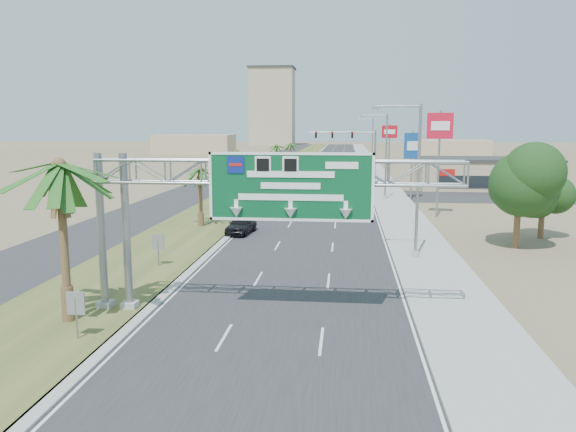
% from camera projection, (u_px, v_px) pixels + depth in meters
% --- Properties ---
extents(ground, '(600.00, 600.00, 0.00)m').
position_uv_depth(ground, '(240.00, 431.00, 15.99)').
color(ground, '#8C7A59').
rests_on(ground, ground).
extents(road, '(12.00, 300.00, 0.02)m').
position_uv_depth(road, '(333.00, 166.00, 124.03)').
color(road, '#28282B').
rests_on(road, ground).
extents(sidewalk_right, '(4.00, 300.00, 0.10)m').
position_uv_depth(sidewalk_right, '(372.00, 166.00, 123.15)').
color(sidewalk_right, '#9E9B93').
rests_on(sidewalk_right, ground).
extents(median_grass, '(7.00, 300.00, 0.12)m').
position_uv_depth(median_grass, '(288.00, 165.00, 125.04)').
color(median_grass, '#435123').
rests_on(median_grass, ground).
extents(opposing_road, '(8.00, 300.00, 0.02)m').
position_uv_depth(opposing_road, '(257.00, 165.00, 125.76)').
color(opposing_road, '#28282B').
rests_on(opposing_road, ground).
extents(sign_gantry, '(16.75, 1.24, 7.50)m').
position_uv_depth(sign_gantry, '(257.00, 184.00, 24.89)').
color(sign_gantry, gray).
rests_on(sign_gantry, ground).
extents(palm_near, '(5.70, 5.70, 8.35)m').
position_uv_depth(palm_near, '(59.00, 166.00, 23.70)').
color(palm_near, brown).
rests_on(palm_near, ground).
extents(palm_row_b, '(3.99, 3.99, 5.95)m').
position_uv_depth(palm_row_b, '(200.00, 170.00, 47.62)').
color(palm_row_b, brown).
rests_on(palm_row_b, ground).
extents(palm_row_c, '(3.99, 3.99, 6.75)m').
position_uv_depth(palm_row_c, '(236.00, 153.00, 63.21)').
color(palm_row_c, brown).
rests_on(palm_row_c, ground).
extents(palm_row_d, '(3.99, 3.99, 5.45)m').
position_uv_depth(palm_row_d, '(260.00, 156.00, 81.09)').
color(palm_row_d, brown).
rests_on(palm_row_d, ground).
extents(palm_row_e, '(3.99, 3.99, 6.15)m').
position_uv_depth(palm_row_e, '(277.00, 146.00, 99.64)').
color(palm_row_e, brown).
rests_on(palm_row_e, ground).
extents(palm_row_f, '(3.99, 3.99, 5.75)m').
position_uv_depth(palm_row_f, '(291.00, 144.00, 124.26)').
color(palm_row_f, brown).
rests_on(palm_row_f, ground).
extents(streetlight_near, '(3.27, 0.44, 10.00)m').
position_uv_depth(streetlight_near, '(415.00, 188.00, 36.11)').
color(streetlight_near, gray).
rests_on(streetlight_near, ground).
extents(streetlight_mid, '(3.27, 0.44, 10.00)m').
position_uv_depth(streetlight_mid, '(384.00, 160.00, 65.58)').
color(streetlight_mid, gray).
rests_on(streetlight_mid, ground).
extents(streetlight_far, '(3.27, 0.44, 10.00)m').
position_uv_depth(streetlight_far, '(371.00, 148.00, 100.93)').
color(streetlight_far, gray).
rests_on(streetlight_far, ground).
extents(signal_mast, '(10.28, 0.71, 8.00)m').
position_uv_depth(signal_mast, '(362.00, 151.00, 85.39)').
color(signal_mast, gray).
rests_on(signal_mast, ground).
extents(store_building, '(18.00, 10.00, 4.00)m').
position_uv_depth(store_building, '(484.00, 174.00, 78.25)').
color(store_building, tan).
rests_on(store_building, ground).
extents(oak_near, '(4.50, 4.50, 6.80)m').
position_uv_depth(oak_near, '(520.00, 185.00, 39.28)').
color(oak_near, brown).
rests_on(oak_near, ground).
extents(oak_far, '(3.50, 3.50, 5.60)m').
position_uv_depth(oak_far, '(544.00, 189.00, 43.02)').
color(oak_far, brown).
rests_on(oak_far, ground).
extents(median_signback_a, '(0.75, 0.08, 2.08)m').
position_uv_depth(median_signback_a, '(76.00, 307.00, 22.45)').
color(median_signback_a, gray).
rests_on(median_signback_a, ground).
extents(median_signback_b, '(0.75, 0.08, 2.08)m').
position_uv_depth(median_signback_b, '(158.00, 244.00, 34.31)').
color(median_signback_b, gray).
rests_on(median_signback_b, ground).
extents(tower_distant, '(20.00, 16.00, 35.00)m').
position_uv_depth(tower_distant, '(272.00, 107.00, 262.03)').
color(tower_distant, tan).
rests_on(tower_distant, ground).
extents(building_distant_left, '(24.00, 14.00, 6.00)m').
position_uv_depth(building_distant_left, '(195.00, 144.00, 177.26)').
color(building_distant_left, tan).
rests_on(building_distant_left, ground).
extents(building_distant_right, '(20.00, 12.00, 5.00)m').
position_uv_depth(building_distant_right, '(448.00, 149.00, 150.03)').
color(building_distant_right, tan).
rests_on(building_distant_right, ground).
extents(car_left_lane, '(2.20, 4.49, 1.47)m').
position_uv_depth(car_left_lane, '(241.00, 225.00, 45.31)').
color(car_left_lane, black).
rests_on(car_left_lane, ground).
extents(car_mid_lane, '(1.68, 4.51, 1.47)m').
position_uv_depth(car_mid_lane, '(326.00, 198.00, 62.43)').
color(car_mid_lane, maroon).
rests_on(car_mid_lane, ground).
extents(car_right_lane, '(2.76, 5.64, 1.54)m').
position_uv_depth(car_right_lane, '(356.00, 182.00, 79.13)').
color(car_right_lane, gray).
rests_on(car_right_lane, ground).
extents(car_far, '(2.79, 5.86, 1.65)m').
position_uv_depth(car_far, '(308.00, 170.00, 100.54)').
color(car_far, black).
rests_on(car_far, ground).
extents(pole_sign_red_near, '(2.41, 0.76, 10.05)m').
position_uv_depth(pole_sign_red_near, '(440.00, 133.00, 52.44)').
color(pole_sign_red_near, gray).
rests_on(pole_sign_red_near, ground).
extents(pole_sign_blue, '(1.98, 0.98, 8.05)m').
position_uv_depth(pole_sign_blue, '(412.00, 149.00, 65.67)').
color(pole_sign_blue, gray).
rests_on(pole_sign_blue, ground).
extents(pole_sign_red_far, '(2.22, 0.68, 8.94)m').
position_uv_depth(pole_sign_red_far, '(389.00, 137.00, 80.68)').
color(pole_sign_red_far, gray).
rests_on(pole_sign_red_far, ground).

